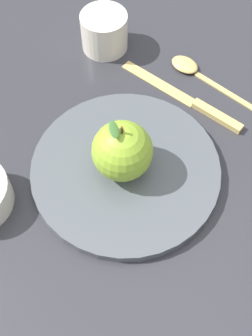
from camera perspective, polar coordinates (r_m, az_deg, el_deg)
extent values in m
plane|color=#2D2D33|center=(0.62, 1.00, -0.46)|extent=(2.40, 2.40, 0.00)
cylinder|color=#4C5156|center=(0.61, 0.00, -0.58)|extent=(0.27, 0.27, 0.02)
torus|color=#4C5156|center=(0.61, 0.00, -0.40)|extent=(0.27, 0.27, 0.01)
sphere|color=#8CB22D|center=(0.57, -0.56, 2.66)|extent=(0.08, 0.08, 0.08)
cylinder|color=#4C3319|center=(0.54, -0.60, 5.35)|extent=(0.00, 0.00, 0.01)
ellipsoid|color=#386628|center=(0.53, -1.67, 5.51)|extent=(0.02, 0.03, 0.01)
cylinder|color=silver|center=(0.76, -2.88, 17.58)|extent=(0.08, 0.08, 0.06)
torus|color=silver|center=(0.74, -2.99, 19.28)|extent=(0.08, 0.08, 0.01)
cylinder|color=#A0998B|center=(0.74, -2.98, 19.22)|extent=(0.06, 0.06, 0.01)
cube|color=#D8B766|center=(0.72, 4.30, 11.16)|extent=(0.11, 0.11, 0.00)
cube|color=#D8B766|center=(0.69, 11.96, 6.77)|extent=(0.07, 0.07, 0.01)
ellipsoid|color=#D8B766|center=(0.75, 7.78, 13.40)|extent=(0.06, 0.06, 0.01)
cube|color=#D8B766|center=(0.72, 13.36, 9.68)|extent=(0.09, 0.10, 0.01)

